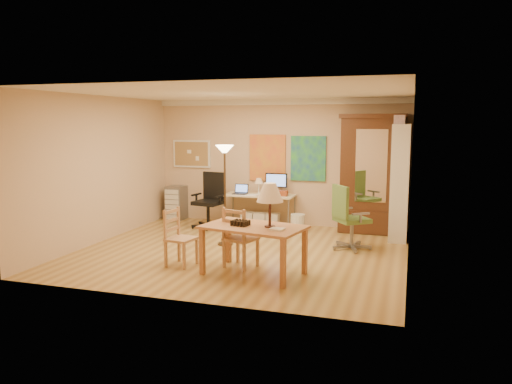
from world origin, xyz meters
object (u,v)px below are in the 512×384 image
(office_chair_black, at_px, (209,213))
(office_chair_green, at_px, (350,232))
(dining_table, at_px, (259,217))
(computer_desk, at_px, (261,207))
(armoire, at_px, (372,182))
(bookshelf, at_px, (400,182))

(office_chair_black, xyz_separation_m, office_chair_green, (3.06, -0.96, -0.01))
(office_chair_green, bearing_deg, office_chair_black, 162.59)
(dining_table, relative_size, computer_desk, 1.05)
(armoire, distance_m, bookshelf, 0.71)
(dining_table, relative_size, bookshelf, 0.73)
(armoire, bearing_deg, dining_table, -111.08)
(dining_table, xyz_separation_m, bookshelf, (1.86, 2.97, 0.23))
(office_chair_black, distance_m, office_chair_green, 3.21)
(computer_desk, bearing_deg, bookshelf, -7.13)
(office_chair_green, distance_m, bookshelf, 1.55)
(office_chair_green, bearing_deg, armoire, 81.16)
(computer_desk, height_order, office_chair_green, same)
(computer_desk, height_order, armoire, armoire)
(armoire, bearing_deg, computer_desk, -177.89)
(dining_table, height_order, computer_desk, dining_table)
(bookshelf, bearing_deg, armoire, 141.32)
(dining_table, relative_size, office_chair_black, 1.36)
(computer_desk, bearing_deg, office_chair_green, -35.02)
(dining_table, bearing_deg, armoire, 68.92)
(computer_desk, xyz_separation_m, office_chair_green, (2.05, -1.44, -0.11))
(office_chair_green, bearing_deg, dining_table, -119.73)
(computer_desk, xyz_separation_m, armoire, (2.29, 0.08, 0.62))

